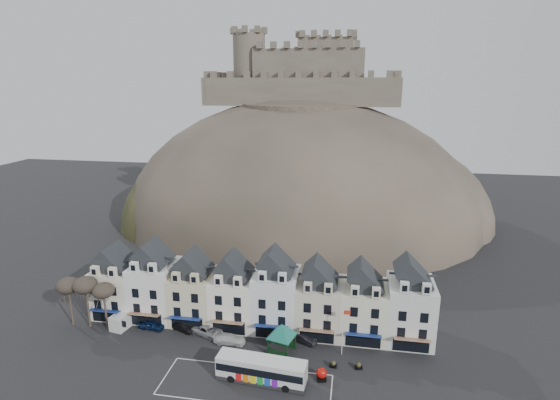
% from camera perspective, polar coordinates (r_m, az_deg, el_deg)
% --- Properties ---
extents(ground, '(300.00, 300.00, 0.00)m').
position_cam_1_polar(ground, '(61.08, -6.76, -23.34)').
color(ground, black).
rests_on(ground, ground).
extents(coach_bay_markings, '(22.00, 7.50, 0.01)m').
position_cam_1_polar(coach_bay_markings, '(61.58, -4.47, -22.90)').
color(coach_bay_markings, silver).
rests_on(coach_bay_markings, ground).
extents(townhouse_terrace, '(54.40, 9.35, 11.80)m').
position_cam_1_polar(townhouse_terrace, '(71.17, -3.08, -12.15)').
color(townhouse_terrace, '#ECE5CD').
rests_on(townhouse_terrace, ground).
extents(castle_hill, '(100.00, 76.00, 68.00)m').
position_cam_1_polar(castle_hill, '(121.38, 3.02, -3.02)').
color(castle_hill, '#36322A').
rests_on(castle_hill, ground).
extents(castle, '(50.20, 22.20, 22.00)m').
position_cam_1_polar(castle, '(122.38, 3.33, 16.20)').
color(castle, brown).
rests_on(castle, ground).
extents(tree_left_far, '(3.61, 3.61, 8.24)m').
position_cam_1_polar(tree_left_far, '(77.53, -25.94, -10.06)').
color(tree_left_far, '#322A1F').
rests_on(tree_left_far, ground).
extents(tree_left_mid, '(3.78, 3.78, 8.64)m').
position_cam_1_polar(tree_left_mid, '(75.75, -24.09, -10.15)').
color(tree_left_mid, '#322A1F').
rests_on(tree_left_mid, ground).
extents(tree_left_near, '(3.43, 3.43, 7.84)m').
position_cam_1_polar(tree_left_near, '(74.47, -22.08, -10.95)').
color(tree_left_near, '#322A1F').
rests_on(tree_left_near, ground).
extents(bus, '(12.02, 3.75, 3.34)m').
position_cam_1_polar(bus, '(60.94, -2.44, -21.16)').
color(bus, '#262628').
rests_on(bus, ground).
extents(bus_shelter, '(6.93, 6.93, 4.56)m').
position_cam_1_polar(bus_shelter, '(65.17, 0.25, -16.68)').
color(bus_shelter, black).
rests_on(bus_shelter, ground).
extents(red_buoy, '(1.43, 1.43, 1.75)m').
position_cam_1_polar(red_buoy, '(61.88, 5.44, -21.68)').
color(red_buoy, black).
rests_on(red_buoy, ground).
extents(flagpole, '(1.04, 0.19, 7.24)m').
position_cam_1_polar(flagpole, '(65.08, 8.26, -16.29)').
color(flagpole, silver).
rests_on(flagpole, ground).
extents(white_van, '(3.19, 5.53, 2.37)m').
position_cam_1_polar(white_van, '(76.89, -19.55, -14.34)').
color(white_van, silver).
rests_on(white_van, ground).
extents(planter_west, '(1.01, 0.67, 0.96)m').
position_cam_1_polar(planter_west, '(64.41, 6.97, -20.53)').
color(planter_west, black).
rests_on(planter_west, ground).
extents(planter_east, '(1.07, 0.73, 0.98)m').
position_cam_1_polar(planter_east, '(64.60, 10.22, -20.54)').
color(planter_east, black).
rests_on(planter_east, ground).
extents(car_navy, '(4.23, 1.94, 1.40)m').
position_cam_1_polar(car_navy, '(74.79, -16.43, -15.37)').
color(car_navy, '#0C1D40').
rests_on(car_navy, ground).
extents(car_black, '(4.42, 2.94, 1.38)m').
position_cam_1_polar(car_black, '(73.18, -12.55, -15.83)').
color(car_black, black).
rests_on(car_black, ground).
extents(car_silver, '(5.65, 4.10, 1.45)m').
position_cam_1_polar(car_silver, '(71.34, -9.39, -16.49)').
color(car_silver, '#A6AAAE').
rests_on(car_silver, ground).
extents(car_white, '(4.84, 1.98, 1.40)m').
position_cam_1_polar(car_white, '(69.03, -6.61, -17.58)').
color(car_white, silver).
rests_on(car_white, ground).
extents(car_maroon, '(4.47, 3.01, 1.41)m').
position_cam_1_polar(car_maroon, '(69.25, 0.07, -17.35)').
color(car_maroon, '#660E05').
rests_on(car_maroon, ground).
extents(car_charcoal, '(4.30, 2.94, 1.34)m').
position_cam_1_polar(car_charcoal, '(68.90, 3.12, -17.59)').
color(car_charcoal, black).
rests_on(car_charcoal, ground).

